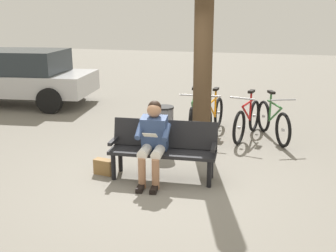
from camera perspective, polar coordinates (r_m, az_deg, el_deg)
ground_plane at (r=5.98m, az=-1.66°, el=-8.16°), size 40.00×40.00×0.00m
bench at (r=6.03m, az=-0.63°, el=-2.77°), size 1.63×0.61×0.87m
person_reading at (r=5.85m, az=-2.14°, el=-1.74°), size 0.51×0.79×1.20m
handbag at (r=6.34m, az=-9.15°, el=-5.76°), size 0.32×0.18×0.24m
tree_trunk at (r=7.05m, az=5.06°, el=10.81°), size 0.33×0.33×3.63m
litter_bin at (r=7.23m, az=-0.60°, el=-0.35°), size 0.36×0.36×0.82m
bicycle_red at (r=8.17m, az=14.73°, el=0.66°), size 0.74×1.57×0.94m
bicycle_orange at (r=8.15m, az=11.24°, el=0.84°), size 0.53×1.66×0.94m
bicycle_black at (r=8.29m, az=6.44°, el=1.31°), size 0.48×1.68×0.94m
bicycle_silver at (r=8.35m, az=3.62°, el=1.48°), size 0.48×1.67×0.94m
parked_car at (r=11.67m, az=-20.78°, el=6.71°), size 4.41×2.47×1.47m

